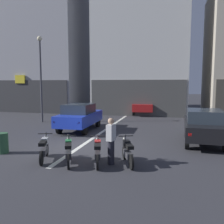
# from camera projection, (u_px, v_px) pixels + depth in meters

# --- Properties ---
(ground_plane) EXTENTS (120.00, 120.00, 0.00)m
(ground_plane) POSITION_uv_depth(u_px,v_px,m) (81.00, 147.00, 11.16)
(ground_plane) COLOR #333338
(lane_centre_line) EXTENTS (0.20, 18.00, 0.01)m
(lane_centre_line) POSITION_uv_depth(u_px,v_px,m) (112.00, 125.00, 16.94)
(lane_centre_line) COLOR silver
(lane_centre_line) RESTS_ON ground
(building_corner_left) EXTENTS (9.52, 7.38, 18.77)m
(building_corner_left) POSITION_uv_depth(u_px,v_px,m) (41.00, 24.00, 26.66)
(building_corner_left) COLOR #9E9EA3
(building_corner_left) RESTS_ON ground
(building_mid_block) EXTENTS (8.67, 7.22, 16.28)m
(building_mid_block) POSITION_uv_depth(u_px,v_px,m) (143.00, 30.00, 24.09)
(building_mid_block) COLOR silver
(building_mid_block) RESTS_ON ground
(car_blue_crossing_near) EXTENTS (1.83, 4.13, 1.64)m
(car_blue_crossing_near) POSITION_uv_depth(u_px,v_px,m) (80.00, 116.00, 14.99)
(car_blue_crossing_near) COLOR black
(car_blue_crossing_near) RESTS_ON ground
(car_black_parked_kerbside) EXTENTS (1.89, 4.15, 1.64)m
(car_black_parked_kerbside) POSITION_uv_depth(u_px,v_px,m) (204.00, 125.00, 11.66)
(car_black_parked_kerbside) COLOR black
(car_black_parked_kerbside) RESTS_ON ground
(car_red_down_street) EXTENTS (2.26, 4.29, 1.64)m
(car_red_down_street) POSITION_uv_depth(u_px,v_px,m) (142.00, 105.00, 22.88)
(car_red_down_street) COLOR black
(car_red_down_street) RESTS_ON ground
(street_lamp) EXTENTS (0.36, 0.36, 6.30)m
(street_lamp) POSITION_uv_depth(u_px,v_px,m) (41.00, 70.00, 17.94)
(street_lamp) COLOR #47474C
(street_lamp) RESTS_ON ground
(motorcycle_silver_row_leftmost) EXTENTS (0.70, 1.59, 0.98)m
(motorcycle_silver_row_leftmost) POSITION_uv_depth(u_px,v_px,m) (44.00, 148.00, 9.12)
(motorcycle_silver_row_leftmost) COLOR black
(motorcycle_silver_row_leftmost) RESTS_ON ground
(motorcycle_green_row_left_mid) EXTENTS (0.76, 1.56, 0.98)m
(motorcycle_green_row_left_mid) POSITION_uv_depth(u_px,v_px,m) (68.00, 151.00, 8.76)
(motorcycle_green_row_left_mid) COLOR black
(motorcycle_green_row_left_mid) RESTS_ON ground
(motorcycle_red_row_centre) EXTENTS (0.64, 1.62, 0.98)m
(motorcycle_red_row_centre) POSITION_uv_depth(u_px,v_px,m) (98.00, 152.00, 8.70)
(motorcycle_red_row_centre) COLOR black
(motorcycle_red_row_centre) RESTS_ON ground
(motorcycle_black_row_right_mid) EXTENTS (0.75, 1.57, 0.98)m
(motorcycle_black_row_right_mid) POSITION_uv_depth(u_px,v_px,m) (128.00, 152.00, 8.71)
(motorcycle_black_row_right_mid) COLOR black
(motorcycle_black_row_right_mid) RESTS_ON ground
(person_by_motorcycles) EXTENTS (0.29, 0.40, 1.67)m
(person_by_motorcycles) POSITION_uv_depth(u_px,v_px,m) (111.00, 141.00, 8.65)
(person_by_motorcycles) COLOR #23232D
(person_by_motorcycles) RESTS_ON ground
(trash_bin) EXTENTS (0.44, 0.44, 0.85)m
(trash_bin) POSITION_uv_depth(u_px,v_px,m) (3.00, 143.00, 10.07)
(trash_bin) COLOR #2D5938
(trash_bin) RESTS_ON ground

